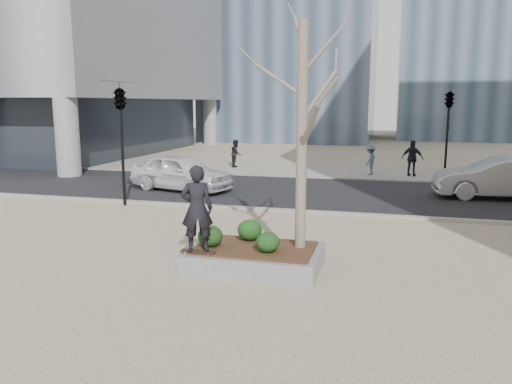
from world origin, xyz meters
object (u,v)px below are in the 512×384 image
(skateboard, at_px, (198,253))
(skateboarder, at_px, (197,209))
(planter, at_px, (255,258))
(police_car, at_px, (181,172))

(skateboard, bearing_deg, skateboarder, -90.72)
(planter, relative_size, skateboarder, 1.57)
(planter, distance_m, skateboarder, 1.82)
(skateboarder, bearing_deg, police_car, -83.80)
(planter, distance_m, skateboard, 1.34)
(planter, height_order, skateboarder, skateboarder)
(skateboarder, relative_size, police_car, 0.42)
(skateboarder, distance_m, police_car, 10.82)
(skateboard, height_order, skateboarder, skateboarder)
(skateboarder, xyz_separation_m, police_car, (-4.61, 9.76, -0.68))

